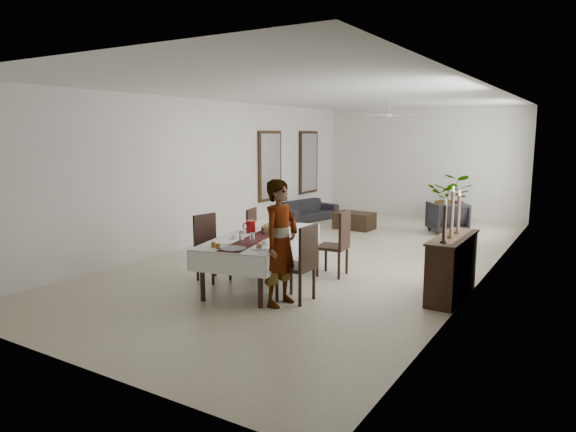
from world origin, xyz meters
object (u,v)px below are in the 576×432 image
at_px(red_pitcher, 251,227).
at_px(sideboard_body, 452,268).
at_px(woman, 281,243).
at_px(dining_table_top, 262,238).
at_px(sofa, 308,210).

height_order(red_pitcher, sideboard_body, red_pitcher).
bearing_deg(sideboard_body, woman, -140.72).
height_order(woman, sideboard_body, woman).
xyz_separation_m(dining_table_top, sideboard_body, (2.88, 0.86, -0.30)).
distance_m(dining_table_top, sofa, 6.31).
bearing_deg(red_pitcher, woman, -37.46).
xyz_separation_m(dining_table_top, sofa, (-2.39, 5.82, -0.47)).
xyz_separation_m(dining_table_top, woman, (0.87, -0.79, 0.15)).
height_order(woman, sofa, woman).
height_order(dining_table_top, sofa, dining_table_top).
bearing_deg(woman, sofa, 31.07).
height_order(sideboard_body, sofa, sideboard_body).
height_order(dining_table_top, woman, woman).
bearing_deg(sofa, dining_table_top, -145.25).
distance_m(woman, sideboard_body, 2.64).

